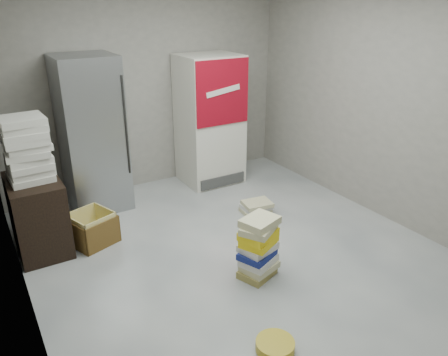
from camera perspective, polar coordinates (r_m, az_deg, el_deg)
ground at (r=4.53m, az=3.31°, el=-11.09°), size 5.00×5.00×0.00m
room_shell at (r=3.83m, az=3.92°, el=11.85°), size 4.04×5.04×2.82m
steel_fridge at (r=5.59m, az=-16.87°, el=5.44°), size 0.70×0.72×1.90m
coke_cooler at (r=6.18m, az=-1.87°, el=7.57°), size 0.80×0.73×1.80m
wood_shelf at (r=4.98m, az=-23.12°, el=-4.43°), size 0.50×0.80×0.80m
supply_box_stack at (r=4.72m, az=-24.35°, el=3.48°), size 0.44×0.45×0.65m
phonebook_stack_main at (r=4.20m, az=4.51°, el=-8.99°), size 0.44×0.41×0.63m
phonebook_stack_side at (r=5.48m, az=4.24°, el=-3.80°), size 0.38×0.33×0.16m
cardboard_box at (r=5.02m, az=-16.86°, el=-6.56°), size 0.56×0.56×0.35m
bucket_lid at (r=3.60m, az=6.69°, el=-20.93°), size 0.36×0.36×0.08m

